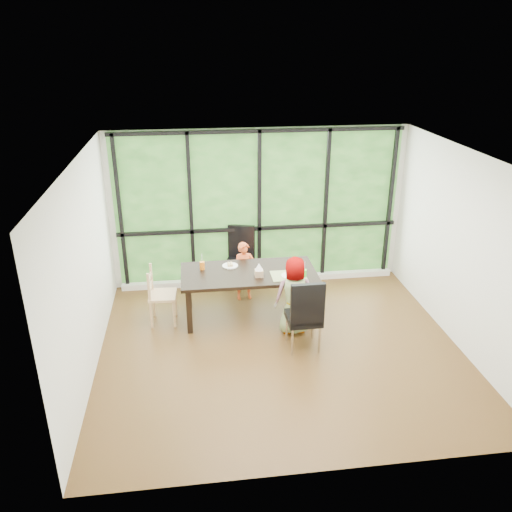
% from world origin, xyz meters
% --- Properties ---
extents(ground, '(5.00, 5.00, 0.00)m').
position_xyz_m(ground, '(0.00, 0.00, 0.00)').
color(ground, black).
rests_on(ground, ground).
extents(back_wall, '(5.00, 0.00, 5.00)m').
position_xyz_m(back_wall, '(0.00, 2.25, 1.35)').
color(back_wall, silver).
rests_on(back_wall, ground).
extents(foliage_backdrop, '(4.80, 0.02, 2.65)m').
position_xyz_m(foliage_backdrop, '(0.00, 2.23, 1.35)').
color(foliage_backdrop, '#22461C').
rests_on(foliage_backdrop, back_wall).
extents(window_mullions, '(4.80, 0.06, 2.65)m').
position_xyz_m(window_mullions, '(0.00, 2.19, 1.35)').
color(window_mullions, black).
rests_on(window_mullions, back_wall).
extents(window_sill, '(4.80, 0.12, 0.10)m').
position_xyz_m(window_sill, '(0.00, 2.15, 0.05)').
color(window_sill, silver).
rests_on(window_sill, ground).
extents(dining_table, '(2.13, 1.17, 0.75)m').
position_xyz_m(dining_table, '(-0.33, 0.99, 0.38)').
color(dining_table, black).
rests_on(dining_table, ground).
extents(chair_window_leather, '(0.57, 0.57, 1.08)m').
position_xyz_m(chair_window_leather, '(-0.37, 1.97, 0.54)').
color(chair_window_leather, black).
rests_on(chair_window_leather, ground).
extents(chair_interior_leather, '(0.47, 0.47, 1.08)m').
position_xyz_m(chair_interior_leather, '(0.32, 0.01, 0.54)').
color(chair_interior_leather, black).
rests_on(chair_interior_leather, ground).
extents(chair_end_beech, '(0.42, 0.44, 0.90)m').
position_xyz_m(chair_end_beech, '(-1.64, 0.98, 0.45)').
color(chair_end_beech, tan).
rests_on(chair_end_beech, ground).
extents(child_toddler, '(0.39, 0.28, 0.99)m').
position_xyz_m(child_toddler, '(-0.33, 1.58, 0.49)').
color(child_toddler, '#CF4D21').
rests_on(child_toddler, ground).
extents(child_older, '(0.58, 0.38, 1.18)m').
position_xyz_m(child_older, '(0.27, 0.44, 0.59)').
color(child_older, gray).
rests_on(child_older, ground).
extents(placemat, '(0.51, 0.38, 0.01)m').
position_xyz_m(placemat, '(0.25, 0.78, 0.75)').
color(placemat, tan).
rests_on(placemat, dining_table).
extents(plate_far, '(0.24, 0.24, 0.02)m').
position_xyz_m(plate_far, '(-0.59, 1.24, 0.76)').
color(plate_far, white).
rests_on(plate_far, dining_table).
extents(plate_near, '(0.26, 0.26, 0.02)m').
position_xyz_m(plate_near, '(0.26, 0.77, 0.76)').
color(plate_near, white).
rests_on(plate_near, dining_table).
extents(orange_cup, '(0.08, 0.08, 0.12)m').
position_xyz_m(orange_cup, '(-1.02, 1.18, 0.81)').
color(orange_cup, orange).
rests_on(orange_cup, dining_table).
extents(green_cup, '(0.07, 0.07, 0.11)m').
position_xyz_m(green_cup, '(0.47, 0.72, 0.81)').
color(green_cup, '#4CD438').
rests_on(green_cup, dining_table).
extents(tissue_box, '(0.12, 0.12, 0.10)m').
position_xyz_m(tissue_box, '(-0.19, 0.82, 0.80)').
color(tissue_box, tan).
rests_on(tissue_box, dining_table).
extents(crepe_rolls_far, '(0.10, 0.12, 0.04)m').
position_xyz_m(crepe_rolls_far, '(-0.59, 1.24, 0.78)').
color(crepe_rolls_far, tan).
rests_on(crepe_rolls_far, plate_far).
extents(crepe_rolls_near, '(0.10, 0.12, 0.04)m').
position_xyz_m(crepe_rolls_near, '(0.26, 0.77, 0.78)').
color(crepe_rolls_near, tan).
rests_on(crepe_rolls_near, plate_near).
extents(straw_white, '(0.01, 0.04, 0.20)m').
position_xyz_m(straw_white, '(-1.02, 1.18, 0.91)').
color(straw_white, white).
rests_on(straw_white, orange_cup).
extents(straw_pink, '(0.01, 0.04, 0.20)m').
position_xyz_m(straw_pink, '(0.47, 0.72, 0.90)').
color(straw_pink, pink).
rests_on(straw_pink, green_cup).
extents(tissue, '(0.12, 0.12, 0.11)m').
position_xyz_m(tissue, '(-0.19, 0.82, 0.91)').
color(tissue, white).
rests_on(tissue, tissue_box).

